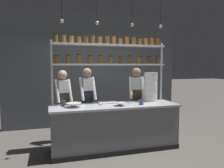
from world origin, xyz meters
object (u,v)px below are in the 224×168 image
object	(u,v)px
chef_left	(63,101)
prep_bowl_center_front	(74,105)
chef_right	(136,97)
container_stack	(150,87)
spice_shelf_unit	(111,56)
chef_center	(87,99)
cutting_board	(107,103)
serving_cup_front	(141,102)
serving_cup_by_board	(64,103)
prep_bowl_near_left	(120,104)

from	to	relation	value
chef_left	prep_bowl_center_front	size ratio (longest dim) A/B	5.45
chef_right	container_stack	size ratio (longest dim) A/B	2.58
spice_shelf_unit	chef_center	size ratio (longest dim) A/B	1.50
spice_shelf_unit	cutting_board	xyz separation A→B (m)	(-0.10, -0.10, -0.99)
cutting_board	serving_cup_front	bearing A→B (deg)	-31.23
chef_center	serving_cup_by_board	distance (m)	0.82
chef_left	spice_shelf_unit	bearing A→B (deg)	-38.35
cutting_board	prep_bowl_near_left	world-z (taller)	prep_bowl_near_left
chef_right	prep_bowl_near_left	world-z (taller)	chef_right
spice_shelf_unit	serving_cup_front	bearing A→B (deg)	-42.20
chef_left	prep_bowl_near_left	bearing A→B (deg)	-55.53
spice_shelf_unit	cutting_board	distance (m)	1.00
chef_left	serving_cup_by_board	size ratio (longest dim) A/B	15.06
chef_left	prep_bowl_center_front	bearing A→B (deg)	-94.00
container_stack	serving_cup_by_board	xyz separation A→B (m)	(-1.92, -0.10, -0.27)
spice_shelf_unit	serving_cup_front	world-z (taller)	spice_shelf_unit
container_stack	serving_cup_by_board	bearing A→B (deg)	-177.10
chef_left	cutting_board	distance (m)	1.03
spice_shelf_unit	prep_bowl_near_left	world-z (taller)	spice_shelf_unit
prep_bowl_near_left	prep_bowl_center_front	size ratio (longest dim) A/B	0.80
spice_shelf_unit	container_stack	world-z (taller)	spice_shelf_unit
prep_bowl_near_left	spice_shelf_unit	bearing A→B (deg)	97.57
prep_bowl_center_front	serving_cup_front	size ratio (longest dim) A/B	2.87
cutting_board	serving_cup_by_board	world-z (taller)	serving_cup_by_board
chef_right	serving_cup_by_board	size ratio (longest dim) A/B	15.52
container_stack	prep_bowl_near_left	bearing A→B (deg)	-155.70
container_stack	prep_bowl_near_left	distance (m)	0.97
chef_right	container_stack	world-z (taller)	chef_right
prep_bowl_near_left	prep_bowl_center_front	distance (m)	0.91
chef_left	cutting_board	xyz separation A→B (m)	(0.89, -0.52, 0.01)
chef_center	cutting_board	distance (m)	0.61
chef_center	prep_bowl_center_front	distance (m)	0.85
chef_left	prep_bowl_near_left	xyz separation A→B (m)	(1.05, -0.89, 0.03)
chef_center	spice_shelf_unit	bearing A→B (deg)	-50.34
serving_cup_front	cutting_board	bearing A→B (deg)	148.77
chef_left	prep_bowl_center_front	xyz separation A→B (m)	(0.15, -0.77, 0.04)
prep_bowl_near_left	prep_bowl_center_front	world-z (taller)	prep_bowl_center_front
spice_shelf_unit	cutting_board	bearing A→B (deg)	-134.93
spice_shelf_unit	chef_left	bearing A→B (deg)	156.83
chef_center	prep_bowl_near_left	size ratio (longest dim) A/B	7.03
container_stack	serving_cup_by_board	world-z (taller)	container_stack
chef_left	chef_center	size ratio (longest dim) A/B	0.97
chef_right	container_stack	xyz separation A→B (m)	(0.18, -0.38, 0.29)
spice_shelf_unit	chef_left	distance (m)	1.47
chef_right	serving_cup_front	distance (m)	0.79
container_stack	prep_bowl_near_left	size ratio (longest dim) A/B	2.73
container_stack	serving_cup_front	distance (m)	0.61
chef_left	container_stack	distance (m)	1.99
spice_shelf_unit	serving_cup_front	distance (m)	1.19
serving_cup_by_board	chef_right	bearing A→B (deg)	15.25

